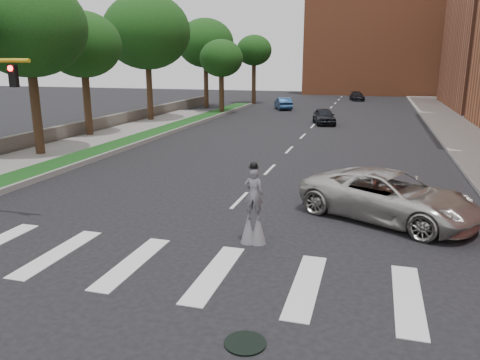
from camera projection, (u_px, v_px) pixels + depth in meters
ground_plane at (157, 284)px, 12.54m from camera, size 160.00×160.00×0.00m
grass_median at (134, 140)px, 34.20m from camera, size 2.00×60.00×0.25m
median_curb at (147, 141)px, 33.91m from camera, size 0.20×60.00×0.28m
sidewalk_right at (480, 145)px, 32.46m from camera, size 5.00×90.00×0.18m
stone_wall at (84, 128)px, 37.42m from camera, size 0.50×56.00×1.10m
manhole at (245, 343)px, 9.87m from camera, size 0.90×0.90×0.04m
building_backdrop at (384, 41)px, 81.30m from camera, size 26.00×14.00×18.00m
stilt_performer at (253, 212)px, 15.07m from camera, size 0.84×0.54×2.72m
suv_crossing at (389, 196)px, 17.38m from camera, size 7.18×5.60×1.81m
car_near at (324, 116)px, 43.45m from camera, size 2.81×4.62×1.47m
car_mid at (283, 103)px, 56.44m from camera, size 3.00×4.62×1.44m
car_far at (357, 96)px, 68.77m from camera, size 2.58×4.55×1.24m
tree_2 at (27, 27)px, 27.27m from camera, size 6.88×6.88×10.63m
tree_3 at (83, 45)px, 34.82m from camera, size 5.73×5.73×9.36m
tree_4 at (147, 32)px, 43.68m from camera, size 8.18×8.18×11.86m
tree_5 at (205, 43)px, 56.59m from camera, size 6.87×6.87×10.71m
tree_6 at (221, 59)px, 50.68m from camera, size 4.72×4.72×8.00m
tree_7 at (254, 51)px, 62.34m from camera, size 4.72×4.72×9.06m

